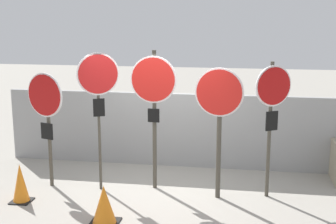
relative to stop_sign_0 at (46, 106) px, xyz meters
name	(u,v)px	position (x,y,z in m)	size (l,w,h in m)	color
ground_plane	(159,190)	(2.06, 0.15, -1.55)	(40.00, 40.00, 0.00)	gray
fence_back	(171,130)	(2.06, 1.62, -0.77)	(7.13, 0.12, 1.56)	gray
stop_sign_0	(46,106)	(0.00, 0.00, 0.00)	(0.77, 0.31, 2.16)	#474238
stop_sign_1	(98,86)	(1.01, -0.02, 0.40)	(0.69, 0.35, 2.54)	#474238
stop_sign_2	(154,93)	(1.97, 0.21, 0.25)	(0.85, 0.15, 2.57)	#474238
stop_sign_3	(219,107)	(3.15, -0.08, 0.09)	(0.83, 0.18, 2.32)	#474238
stop_sign_4	(272,102)	(4.04, 0.13, 0.17)	(0.61, 0.39, 2.41)	#474238
traffic_cone_0	(104,205)	(1.49, -1.38, -1.24)	(0.45, 0.45, 0.62)	black
traffic_cone_1	(20,183)	(-0.19, -0.78, -1.21)	(0.34, 0.34, 0.68)	black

